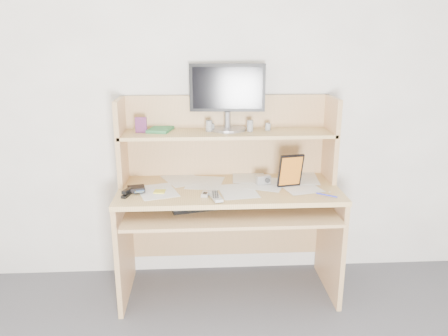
{
  "coord_description": "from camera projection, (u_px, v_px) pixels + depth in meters",
  "views": [
    {
      "loc": [
        -0.18,
        -1.15,
        1.66
      ],
      "look_at": [
        -0.03,
        1.43,
        0.9
      ],
      "focal_mm": 35.0,
      "sensor_mm": 36.0,
      "label": 1
    }
  ],
  "objects": [
    {
      "name": "back_wall",
      "position": [
        226.0,
        102.0,
        2.95
      ],
      "size": [
        3.6,
        0.04,
        2.5
      ],
      "primitive_type": "cube",
      "color": "white",
      "rests_on": "floor"
    },
    {
      "name": "chip_stack_d",
      "position": [
        250.0,
        126.0,
        2.84
      ],
      "size": [
        0.05,
        0.05,
        0.07
      ],
      "primitive_type": "cylinder",
      "rotation": [
        0.0,
        0.0,
        -0.32
      ],
      "color": "white",
      "rests_on": "desk"
    },
    {
      "name": "game_case",
      "position": [
        291.0,
        171.0,
        2.74
      ],
      "size": [
        0.15,
        0.05,
        0.22
      ],
      "primitive_type": "cube",
      "rotation": [
        0.0,
        0.0,
        0.2
      ],
      "color": "black",
      "rests_on": "paper_clutter"
    },
    {
      "name": "paper_clutter",
      "position": [
        229.0,
        187.0,
        2.78
      ],
      "size": [
        1.32,
        0.54,
        0.01
      ],
      "primitive_type": "cube",
      "color": "silver",
      "rests_on": "desk"
    },
    {
      "name": "monitor",
      "position": [
        227.0,
        95.0,
        2.85
      ],
      "size": [
        0.5,
        0.25,
        0.43
      ],
      "rotation": [
        0.0,
        0.0,
        -0.06
      ],
      "color": "#9B9A9F",
      "rests_on": "desk"
    },
    {
      "name": "digital_camera",
      "position": [
        263.0,
        180.0,
        2.83
      ],
      "size": [
        0.1,
        0.06,
        0.06
      ],
      "primitive_type": "cube",
      "rotation": [
        0.0,
        0.0,
        0.27
      ],
      "color": "#A6A6A9",
      "rests_on": "paper_clutter"
    },
    {
      "name": "shelf_book",
      "position": [
        160.0,
        130.0,
        2.86
      ],
      "size": [
        0.17,
        0.21,
        0.02
      ],
      "primitive_type": "cube",
      "rotation": [
        0.0,
        0.0,
        -0.24
      ],
      "color": "#2E733C",
      "rests_on": "desk"
    },
    {
      "name": "sticky_note_pad",
      "position": [
        160.0,
        192.0,
        2.7
      ],
      "size": [
        0.07,
        0.07,
        0.01
      ],
      "primitive_type": "cube",
      "rotation": [
        0.0,
        0.0,
        -0.1
      ],
      "color": "yellow",
      "rests_on": "desk"
    },
    {
      "name": "wallet",
      "position": [
        136.0,
        189.0,
        2.7
      ],
      "size": [
        0.12,
        0.1,
        0.03
      ],
      "primitive_type": "cube",
      "rotation": [
        0.0,
        0.0,
        0.21
      ],
      "color": "black",
      "rests_on": "paper_clutter"
    },
    {
      "name": "blue_pen",
      "position": [
        327.0,
        195.0,
        2.62
      ],
      "size": [
        0.11,
        0.08,
        0.01
      ],
      "primitive_type": "cylinder",
      "rotation": [
        1.57,
        0.0,
        0.94
      ],
      "color": "#1C24D5",
      "rests_on": "paper_clutter"
    },
    {
      "name": "flip_phone",
      "position": [
        205.0,
        193.0,
        2.63
      ],
      "size": [
        0.05,
        0.08,
        0.02
      ],
      "primitive_type": "cube",
      "rotation": [
        0.0,
        0.0,
        -0.2
      ],
      "color": "silver",
      "rests_on": "paper_clutter"
    },
    {
      "name": "card_box",
      "position": [
        141.0,
        125.0,
        2.8
      ],
      "size": [
        0.07,
        0.03,
        0.1
      ],
      "primitive_type": "cube",
      "rotation": [
        0.0,
        0.0,
        -0.06
      ],
      "color": "#A3151D",
      "rests_on": "desk"
    },
    {
      "name": "tv_remote",
      "position": [
        215.0,
        196.0,
        2.59
      ],
      "size": [
        0.09,
        0.18,
        0.02
      ],
      "primitive_type": "cube",
      "rotation": [
        0.0,
        0.0,
        0.23
      ],
      "color": "#A6A5A0",
      "rests_on": "paper_clutter"
    },
    {
      "name": "chip_stack_a",
      "position": [
        212.0,
        127.0,
        2.86
      ],
      "size": [
        0.04,
        0.04,
        0.05
      ],
      "primitive_type": "cylinder",
      "rotation": [
        0.0,
        0.0,
        -0.27
      ],
      "color": "black",
      "rests_on": "desk"
    },
    {
      "name": "keyboard",
      "position": [
        203.0,
        205.0,
        2.72
      ],
      "size": [
        0.42,
        0.24,
        0.03
      ],
      "rotation": [
        0.0,
        0.0,
        0.26
      ],
      "color": "black",
      "rests_on": "desk"
    },
    {
      "name": "stapler",
      "position": [
        127.0,
        192.0,
        2.63
      ],
      "size": [
        0.06,
        0.12,
        0.04
      ],
      "primitive_type": "cube",
      "rotation": [
        0.0,
        0.0,
        -0.27
      ],
      "color": "black",
      "rests_on": "paper_clutter"
    },
    {
      "name": "chip_stack_b",
      "position": [
        209.0,
        126.0,
        2.84
      ],
      "size": [
        0.06,
        0.06,
        0.07
      ],
      "primitive_type": "cylinder",
      "rotation": [
        0.0,
        0.0,
        0.4
      ],
      "color": "white",
      "rests_on": "desk"
    },
    {
      "name": "desk",
      "position": [
        228.0,
        191.0,
        2.88
      ],
      "size": [
        1.4,
        0.7,
        1.3
      ],
      "color": "tan",
      "rests_on": "floor"
    },
    {
      "name": "chip_stack_c",
      "position": [
        268.0,
        127.0,
        2.87
      ],
      "size": [
        0.05,
        0.05,
        0.05
      ],
      "primitive_type": "cylinder",
      "rotation": [
        0.0,
        0.0,
        0.28
      ],
      "color": "black",
      "rests_on": "desk"
    }
  ]
}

